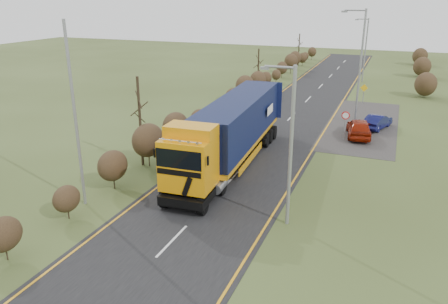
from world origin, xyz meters
name	(u,v)px	position (x,y,z in m)	size (l,w,h in m)	color
ground	(206,205)	(0.00, 0.00, 0.00)	(160.00, 160.00, 0.00)	#38421C
road	(260,149)	(0.00, 10.00, 0.01)	(8.00, 120.00, 0.02)	black
layby	(362,124)	(6.50, 20.00, 0.01)	(6.00, 18.00, 0.02)	#2F2B29
lane_markings	(259,150)	(0.00, 9.69, 0.03)	(7.52, 116.00, 0.01)	orange
hedgerow	(175,128)	(-6.00, 7.89, 1.62)	(2.24, 102.04, 6.05)	black
lorry	(232,129)	(-0.88, 6.28, 2.54)	(3.41, 16.16, 4.47)	black
car_red_hatchback	(359,128)	(6.52, 15.91, 0.76)	(1.79, 4.45, 1.52)	maroon
car_blue_sedan	(377,122)	(7.79, 19.00, 0.62)	(1.31, 3.76, 1.24)	#0B0D3E
streetlight_near	(289,142)	(4.51, -0.33, 4.36)	(1.71, 0.18, 7.97)	gray
streetlight_mid	(359,62)	(5.67, 20.17, 5.47)	(2.09, 0.20, 9.88)	gray
streetlight_far	(365,48)	(4.51, 41.16, 4.48)	(1.75, 0.18, 8.18)	gray
left_pole	(75,118)	(-6.35, -2.27, 4.92)	(0.16, 0.16, 9.84)	gray
speed_sign	(345,120)	(5.51, 14.68, 1.64)	(0.64, 0.10, 2.34)	gray
warning_board	(364,92)	(5.80, 28.23, 1.29)	(0.80, 0.11, 2.09)	gray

